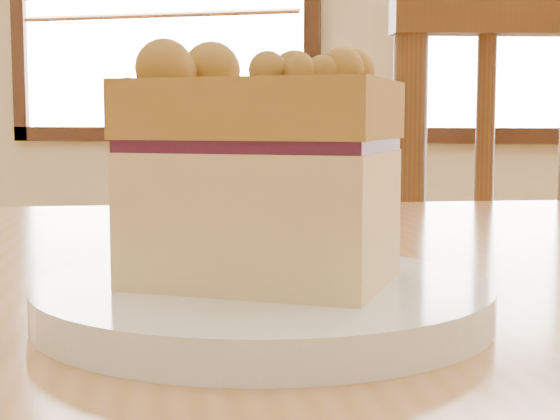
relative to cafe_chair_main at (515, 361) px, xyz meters
name	(u,v)px	position (x,y,z in m)	size (l,w,h in m)	color
cafe_chair_main	(515,361)	(0.00, 0.00, 0.00)	(0.57, 0.57, 1.01)	#593818
plate	(263,302)	(-0.13, -0.83, 0.25)	(0.20, 0.20, 0.02)	white
cake_slice	(263,169)	(-0.13, -0.83, 0.31)	(0.12, 0.09, 0.10)	#E5C281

